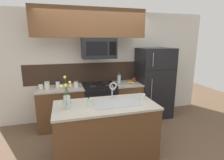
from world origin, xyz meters
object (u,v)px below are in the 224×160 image
banana_bunch (132,83)px  dish_soap_bottle (89,102)px  stove_range (99,103)px  storage_jar_squat (76,84)px  storage_jar_medium (47,85)px  storage_jar_short (58,84)px  coffee_tin (134,80)px  refrigerator (153,83)px  french_press (119,79)px  drinking_glass (143,97)px  storage_jar_tall (41,86)px  flower_vase (67,100)px  microwave (99,48)px  sink_faucet (113,88)px

banana_bunch → dish_soap_bottle: bearing=-134.9°
stove_range → storage_jar_squat: 0.74m
storage_jar_medium → storage_jar_short: same height
storage_jar_squat → coffee_tin: size_ratio=1.29×
refrigerator → dish_soap_bottle: 2.24m
french_press → coffee_tin: size_ratio=2.43×
coffee_tin → storage_jar_squat: bearing=-176.6°
banana_bunch → coffee_tin: 0.16m
drinking_glass → dish_soap_bottle: bearing=-175.8°
storage_jar_medium → french_press: (1.64, 0.09, 0.02)m
stove_range → storage_jar_tall: size_ratio=7.08×
coffee_tin → flower_vase: (-1.64, -1.32, 0.08)m
stove_range → banana_bunch: 0.91m
stove_range → drinking_glass: drinking_glass is taller
microwave → drinking_glass: (0.54, -1.18, -0.79)m
storage_jar_medium → storage_jar_squat: size_ratio=1.12×
microwave → drinking_glass: size_ratio=7.42×
banana_bunch → french_press: french_press is taller
flower_vase → storage_jar_medium: bearing=107.3°
microwave → storage_jar_medium: size_ratio=4.68×
microwave → sink_faucet: 1.20m
microwave → dish_soap_bottle: (-0.42, -1.25, -0.78)m
sink_faucet → dish_soap_bottle: sink_faucet is taller
french_press → flower_vase: size_ratio=0.53×
stove_range → coffee_tin: bearing=3.2°
coffee_tin → banana_bunch: bearing=-134.2°
storage_jar_short → french_press: french_press is taller
coffee_tin → dish_soap_bottle: size_ratio=0.67×
storage_jar_short → sink_faucet: (0.96, -1.05, 0.12)m
storage_jar_medium → french_press: bearing=3.1°
storage_jar_tall → storage_jar_squat: (0.73, -0.02, 0.01)m
storage_jar_tall → flower_vase: size_ratio=0.26×
refrigerator → storage_jar_medium: bearing=-178.9°
dish_soap_bottle → sink_faucet: bearing=27.1°
storage_jar_squat → banana_bunch: 1.31m
french_press → coffee_tin: 0.39m
storage_jar_short → banana_bunch: bearing=-2.5°
refrigerator → banana_bunch: bearing=-172.8°
stove_range → microwave: size_ratio=1.25×
storage_jar_tall → banana_bunch: storage_jar_tall is taller
storage_jar_tall → coffee_tin: storage_jar_tall is taller
storage_jar_medium → coffee_tin: size_ratio=1.45×
storage_jar_medium → microwave: bearing=0.4°
sink_faucet → dish_soap_bottle: 0.53m
french_press → coffee_tin: french_press is taller
coffee_tin → sink_faucet: size_ratio=0.36×
storage_jar_short → french_press: (1.42, 0.05, 0.02)m
stove_range → french_press: size_ratio=3.48×
banana_bunch → french_press: 0.31m
banana_bunch → sink_faucet: bearing=-127.3°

